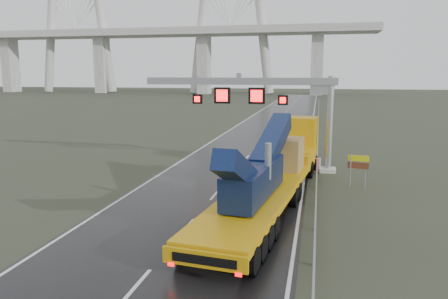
% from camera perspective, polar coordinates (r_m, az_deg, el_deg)
% --- Properties ---
extents(ground, '(400.00, 400.00, 0.00)m').
position_cam_1_polar(ground, '(18.08, -8.74, -14.36)').
color(ground, '#323827').
rests_on(ground, ground).
extents(road, '(11.00, 200.00, 0.02)m').
position_cam_1_polar(road, '(56.17, 5.94, 2.32)').
color(road, black).
rests_on(road, ground).
extents(guardrail, '(0.20, 140.00, 1.40)m').
position_cam_1_polar(guardrail, '(45.84, 12.15, 1.31)').
color(guardrail, gray).
rests_on(guardrail, ground).
extents(sign_gantry, '(14.90, 1.20, 7.42)m').
position_cam_1_polar(sign_gantry, '(33.62, 5.51, 6.84)').
color(sign_gantry, '#9F9F9B').
rests_on(sign_gantry, ground).
extents(heavy_haul_truck, '(5.40, 21.29, 4.96)m').
position_cam_1_polar(heavy_haul_truck, '(26.87, 7.02, -1.91)').
color(heavy_haul_truck, '#CB8A0B').
rests_on(heavy_haul_truck, ground).
extents(exit_sign_pair, '(1.30, 0.31, 2.25)m').
position_cam_1_polar(exit_sign_pair, '(29.39, 17.12, -1.96)').
color(exit_sign_pair, gray).
rests_on(exit_sign_pair, ground).
extents(striped_barrier, '(0.70, 0.45, 1.09)m').
position_cam_1_polar(striped_barrier, '(33.81, 11.89, -1.98)').
color(striped_barrier, red).
rests_on(striped_barrier, ground).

